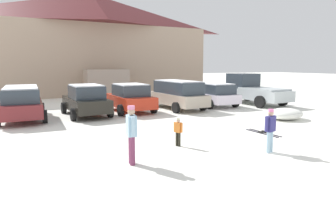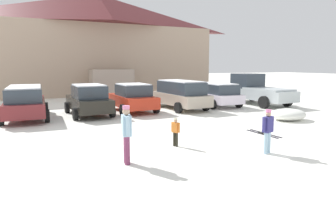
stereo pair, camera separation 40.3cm
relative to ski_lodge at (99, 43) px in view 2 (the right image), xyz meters
The scene contains 12 objects.
ski_lodge is the anchor object (origin of this frame).
parked_maroon_van 15.37m from the ski_lodge, 115.99° to the right, with size 2.27×4.81×1.71m.
parked_black_sedan 14.49m from the ski_lodge, 103.84° to the right, with size 2.30×4.36×1.72m.
parked_red_sedan 13.88m from the ski_lodge, 93.08° to the right, with size 2.36×4.10×1.68m.
parked_beige_suv 14.21m from the ski_lodge, 79.99° to the right, with size 2.43×4.81×1.81m.
parked_white_suv 14.79m from the ski_lodge, 68.68° to the right, with size 2.26×4.12×1.57m.
pickup_truck 16.35m from the ski_lodge, 58.44° to the right, with size 2.53×5.63×2.15m.
skier_teen_in_navy_coat 23.56m from the ski_lodge, 88.52° to the right, with size 0.51×0.29×1.41m.
skier_child_in_orange_jacket 21.75m from the ski_lodge, 94.53° to the right, with size 0.23×0.34×0.99m.
skier_adult_in_blue_parka 22.99m from the ski_lodge, 99.50° to the right, with size 0.29×0.62×1.67m.
pair_of_skis 21.72m from the ski_lodge, 83.56° to the right, with size 0.40×1.70×0.08m.
plowed_snow_pile 20.50m from the ski_lodge, 73.58° to the right, with size 1.90×1.52×0.58m, color white.
Camera 2 is at (-5.83, -3.73, 2.80)m, focal length 32.00 mm.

